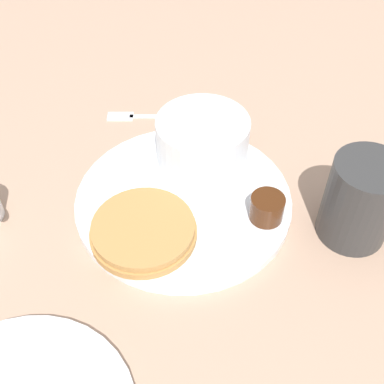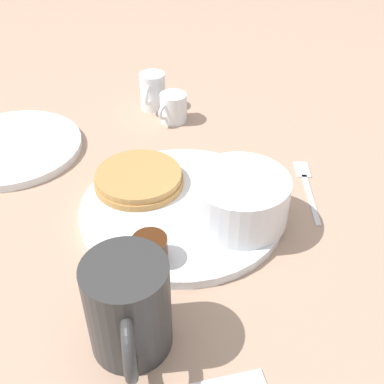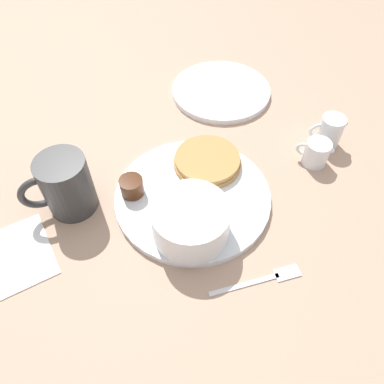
{
  "view_description": "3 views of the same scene",
  "coord_description": "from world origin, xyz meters",
  "px_view_note": "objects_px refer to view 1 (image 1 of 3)",
  "views": [
    {
      "loc": [
        0.4,
        -0.03,
        0.44
      ],
      "look_at": [
        0.01,
        0.01,
        0.03
      ],
      "focal_mm": 45.0,
      "sensor_mm": 36.0,
      "label": 1
    },
    {
      "loc": [
        0.03,
        0.47,
        0.41
      ],
      "look_at": [
        -0.01,
        -0.01,
        0.02
      ],
      "focal_mm": 45.0,
      "sensor_mm": 36.0,
      "label": 2
    },
    {
      "loc": [
        -0.36,
        0.15,
        0.5
      ],
      "look_at": [
        -0.02,
        0.01,
        0.04
      ],
      "focal_mm": 35.0,
      "sensor_mm": 36.0,
      "label": 3
    }
  ],
  "objects_px": {
    "bowl": "(203,138)",
    "fork": "(143,116)",
    "plate": "(183,200)",
    "coffee_mug": "(363,200)"
  },
  "relations": [
    {
      "from": "plate",
      "to": "fork",
      "type": "distance_m",
      "value": 0.18
    },
    {
      "from": "coffee_mug",
      "to": "fork",
      "type": "bearing_deg",
      "value": -135.91
    },
    {
      "from": "coffee_mug",
      "to": "fork",
      "type": "distance_m",
      "value": 0.34
    },
    {
      "from": "bowl",
      "to": "fork",
      "type": "relative_size",
      "value": 0.84
    },
    {
      "from": "plate",
      "to": "coffee_mug",
      "type": "bearing_deg",
      "value": 71.53
    },
    {
      "from": "plate",
      "to": "bowl",
      "type": "bearing_deg",
      "value": 155.16
    },
    {
      "from": "bowl",
      "to": "fork",
      "type": "distance_m",
      "value": 0.14
    },
    {
      "from": "bowl",
      "to": "fork",
      "type": "bearing_deg",
      "value": -145.89
    },
    {
      "from": "bowl",
      "to": "plate",
      "type": "bearing_deg",
      "value": -24.84
    },
    {
      "from": "plate",
      "to": "fork",
      "type": "relative_size",
      "value": 1.86
    }
  ]
}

